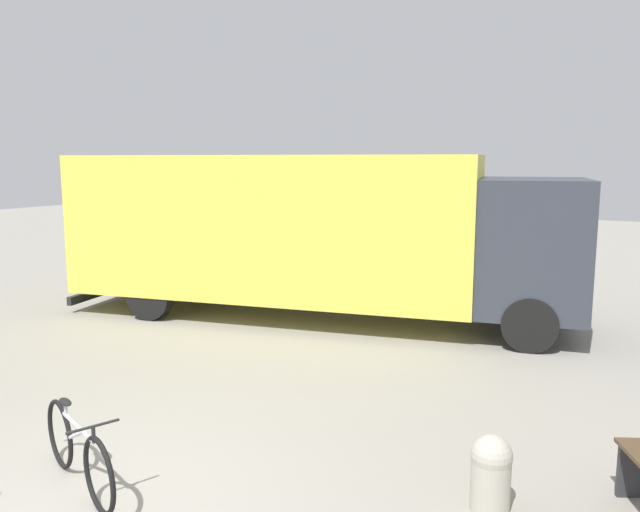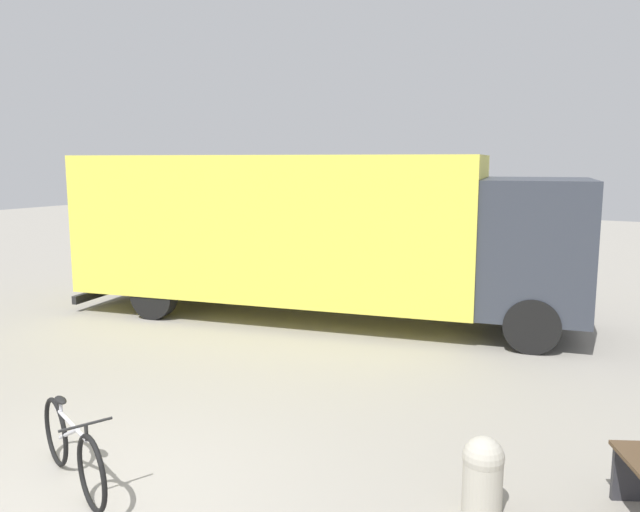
{
  "view_description": "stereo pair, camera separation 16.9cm",
  "coord_description": "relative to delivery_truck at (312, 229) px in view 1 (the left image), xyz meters",
  "views": [
    {
      "loc": [
        3.97,
        -3.28,
        2.91
      ],
      "look_at": [
        0.0,
        4.37,
        1.58
      ],
      "focal_mm": 35.0,
      "sensor_mm": 36.0,
      "label": 1
    },
    {
      "loc": [
        4.12,
        -3.2,
        2.91
      ],
      "look_at": [
        0.0,
        4.37,
        1.58
      ],
      "focal_mm": 35.0,
      "sensor_mm": 36.0,
      "label": 2
    }
  ],
  "objects": [
    {
      "name": "bollard_near_bench",
      "position": [
        4.42,
        -5.11,
        -1.31
      ],
      "size": [
        0.34,
        0.34,
        0.66
      ],
      "color": "#B2AD9E",
      "rests_on": "ground"
    },
    {
      "name": "delivery_truck",
      "position": [
        0.0,
        0.0,
        0.0
      ],
      "size": [
        9.53,
        4.03,
        2.99
      ],
      "rotation": [
        0.0,
        0.0,
        0.18
      ],
      "color": "#EAE04C",
      "rests_on": "ground"
    },
    {
      "name": "bicycle_far",
      "position": [
        1.09,
        -6.44,
        -1.3
      ],
      "size": [
        1.57,
        0.73,
        0.75
      ],
      "rotation": [
        0.0,
        0.0,
        -0.4
      ],
      "color": "black",
      "rests_on": "ground"
    }
  ]
}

